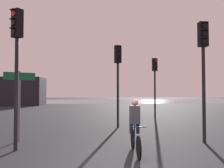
# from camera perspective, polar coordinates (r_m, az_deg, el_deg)

# --- Properties ---
(ground_plane) EXTENTS (120.00, 120.00, 0.00)m
(ground_plane) POSITION_cam_1_polar(r_m,az_deg,el_deg) (5.74, -1.54, -20.73)
(ground_plane) COLOR black
(water_strip) EXTENTS (80.00, 16.00, 0.01)m
(water_strip) POSITION_cam_1_polar(r_m,az_deg,el_deg) (40.33, -3.73, -4.53)
(water_strip) COLOR slate
(water_strip) RESTS_ON ground
(distant_building) EXTENTS (11.21, 4.00, 3.70)m
(distant_building) POSITION_cam_1_polar(r_m,az_deg,el_deg) (32.91, -27.09, -1.70)
(distant_building) COLOR black
(distant_building) RESTS_ON ground
(traffic_light_center) EXTENTS (0.37, 0.39, 4.21)m
(traffic_light_center) POSITION_cam_1_polar(r_m,az_deg,el_deg) (11.23, 1.55, 3.64)
(traffic_light_center) COLOR black
(traffic_light_center) RESTS_ON ground
(traffic_light_near_right) EXTENTS (0.32, 0.34, 4.38)m
(traffic_light_near_right) POSITION_cam_1_polar(r_m,az_deg,el_deg) (8.65, 22.76, 6.19)
(traffic_light_near_right) COLOR black
(traffic_light_near_right) RESTS_ON ground
(traffic_light_far_right) EXTENTS (0.40, 0.42, 4.17)m
(traffic_light_far_right) POSITION_cam_1_polar(r_m,az_deg,el_deg) (15.58, 11.13, 2.02)
(traffic_light_far_right) COLOR black
(traffic_light_far_right) RESTS_ON ground
(traffic_light_near_left) EXTENTS (0.41, 0.42, 4.46)m
(traffic_light_near_left) POSITION_cam_1_polar(r_m,az_deg,el_deg) (7.60, -23.63, 7.68)
(traffic_light_near_left) COLOR black
(traffic_light_near_left) RESTS_ON ground
(direction_sign_post) EXTENTS (1.00, 0.51, 2.60)m
(direction_sign_post) POSITION_cam_1_polar(r_m,az_deg,el_deg) (8.79, -23.06, -2.77)
(direction_sign_post) COLOR slate
(direction_sign_post) RESTS_ON ground
(cyclist) EXTENTS (0.46, 1.71, 1.62)m
(cyclist) POSITION_cam_1_polar(r_m,az_deg,el_deg) (6.62, 6.02, -10.87)
(cyclist) COLOR black
(cyclist) RESTS_ON ground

